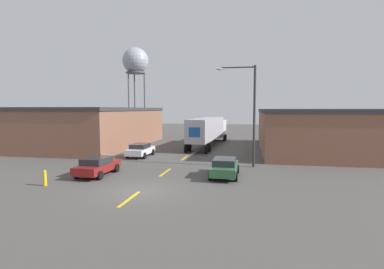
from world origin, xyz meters
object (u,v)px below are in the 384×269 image
(parked_car_left_near, at_px, (97,166))
(parked_car_left_far, at_px, (140,150))
(fire_hydrant, at_px, (45,178))
(water_tower, at_px, (135,62))
(semi_truck, at_px, (209,129))
(street_lamp, at_px, (250,108))
(parked_car_right_near, at_px, (225,167))

(parked_car_left_near, height_order, parked_car_left_far, same)
(parked_car_left_far, distance_m, fire_hydrant, 12.38)
(water_tower, bearing_deg, fire_hydrant, -75.52)
(semi_truck, height_order, parked_car_left_far, semi_truck)
(street_lamp, xyz_separation_m, fire_hydrant, (-12.72, -8.90, -4.47))
(water_tower, height_order, street_lamp, water_tower)
(parked_car_right_near, height_order, water_tower, water_tower)
(water_tower, xyz_separation_m, street_lamp, (24.48, -36.63, -10.09))
(parked_car_left_near, bearing_deg, parked_car_right_near, 8.29)
(street_lamp, bearing_deg, semi_truck, 110.76)
(street_lamp, bearing_deg, parked_car_left_near, -153.36)
(parked_car_left_near, relative_size, fire_hydrant, 4.21)
(parked_car_right_near, xyz_separation_m, street_lamp, (1.69, 4.14, 4.26))
(parked_car_left_near, xyz_separation_m, parked_car_left_far, (0.00, 8.84, 0.00))
(semi_truck, relative_size, parked_car_left_far, 3.89)
(semi_truck, height_order, parked_car_right_near, semi_truck)
(parked_car_left_near, distance_m, parked_car_right_near, 9.35)
(parked_car_right_near, relative_size, parked_car_left_far, 1.00)
(semi_truck, distance_m, street_lamp, 15.10)
(parked_car_left_near, distance_m, street_lamp, 12.96)
(semi_truck, bearing_deg, parked_car_left_far, -114.68)
(parked_car_left_near, relative_size, parked_car_right_near, 1.00)
(semi_truck, distance_m, parked_car_left_near, 20.25)
(water_tower, distance_m, fire_hydrant, 49.23)
(semi_truck, distance_m, fire_hydrant, 24.04)
(semi_truck, relative_size, parked_car_left_near, 3.89)
(parked_car_right_near, bearing_deg, water_tower, 119.20)
(parked_car_left_near, distance_m, water_tower, 46.51)
(parked_car_left_near, xyz_separation_m, water_tower, (-13.54, 42.12, 14.35))
(semi_truck, xyz_separation_m, street_lamp, (5.26, -13.89, 2.72))
(street_lamp, distance_m, fire_hydrant, 16.16)
(semi_truck, distance_m, water_tower, 32.41)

